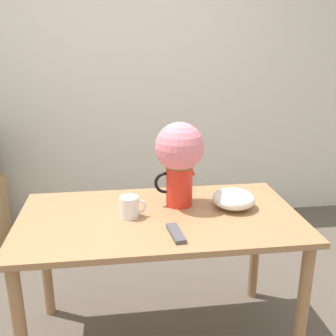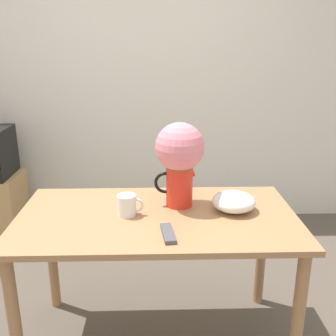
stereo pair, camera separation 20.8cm
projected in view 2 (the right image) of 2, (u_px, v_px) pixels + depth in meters
The scene contains 6 objects.
wall_back at pixel (137, 81), 3.49m from camera, with size 8.00×0.05×2.60m.
table at pixel (157, 234), 2.06m from camera, with size 1.44×0.79×0.79m.
flower_vase at pixel (180, 156), 2.06m from camera, with size 0.27×0.26×0.46m.
coffee_mug at pixel (127, 205), 2.01m from camera, with size 0.14×0.10×0.11m.
white_bowl at pixel (234, 201), 2.07m from camera, with size 0.23×0.23×0.10m.
remote_control at pixel (168, 233), 1.81m from camera, with size 0.07×0.19×0.02m.
Camera 2 is at (0.18, -1.79, 1.64)m, focal length 42.00 mm.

